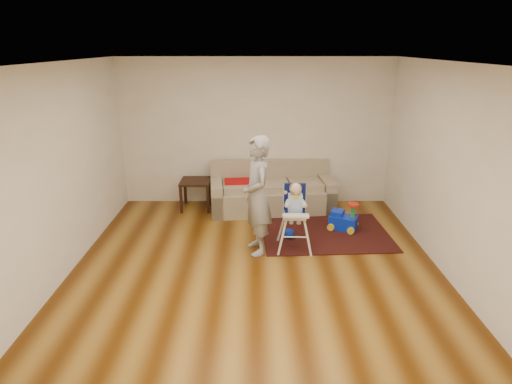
{
  "coord_description": "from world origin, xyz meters",
  "views": [
    {
      "loc": [
        -0.01,
        -5.09,
        2.9
      ],
      "look_at": [
        0.0,
        0.4,
        1.0
      ],
      "focal_mm": 30.0,
      "sensor_mm": 36.0,
      "label": 1
    }
  ],
  "objects_px": {
    "high_chair": "(295,218)",
    "toy_ball": "(289,234)",
    "sofa": "(272,187)",
    "ride_on_toy": "(344,215)",
    "adult": "(257,196)",
    "side_table": "(196,194)"
  },
  "relations": [
    {
      "from": "toy_ball",
      "to": "high_chair",
      "type": "xyz_separation_m",
      "value": [
        0.05,
        -0.32,
        0.4
      ]
    },
    {
      "from": "sofa",
      "to": "toy_ball",
      "type": "distance_m",
      "value": 1.35
    },
    {
      "from": "high_chair",
      "to": "adult",
      "type": "relative_size",
      "value": 0.6
    },
    {
      "from": "side_table",
      "to": "ride_on_toy",
      "type": "relative_size",
      "value": 1.15
    },
    {
      "from": "sofa",
      "to": "toy_ball",
      "type": "xyz_separation_m",
      "value": [
        0.23,
        -1.28,
        -0.33
      ]
    },
    {
      "from": "ride_on_toy",
      "to": "adult",
      "type": "distance_m",
      "value": 1.72
    },
    {
      "from": "high_chair",
      "to": "toy_ball",
      "type": "bearing_deg",
      "value": 99.85
    },
    {
      "from": "ride_on_toy",
      "to": "high_chair",
      "type": "height_order",
      "value": "high_chair"
    },
    {
      "from": "sofa",
      "to": "adult",
      "type": "xyz_separation_m",
      "value": [
        -0.28,
        -1.68,
        0.44
      ]
    },
    {
      "from": "toy_ball",
      "to": "ride_on_toy",
      "type": "bearing_deg",
      "value": 21.81
    },
    {
      "from": "side_table",
      "to": "ride_on_toy",
      "type": "bearing_deg",
      "value": -21.27
    },
    {
      "from": "sofa",
      "to": "adult",
      "type": "relative_size",
      "value": 1.33
    },
    {
      "from": "side_table",
      "to": "high_chair",
      "type": "bearing_deg",
      "value": -45.13
    },
    {
      "from": "side_table",
      "to": "high_chair",
      "type": "distance_m",
      "value": 2.38
    },
    {
      "from": "side_table",
      "to": "adult",
      "type": "height_order",
      "value": "adult"
    },
    {
      "from": "sofa",
      "to": "toy_ball",
      "type": "relative_size",
      "value": 14.03
    },
    {
      "from": "adult",
      "to": "ride_on_toy",
      "type": "bearing_deg",
      "value": 104.03
    },
    {
      "from": "side_table",
      "to": "high_chair",
      "type": "height_order",
      "value": "high_chair"
    },
    {
      "from": "high_chair",
      "to": "adult",
      "type": "bearing_deg",
      "value": -170.61
    },
    {
      "from": "ride_on_toy",
      "to": "adult",
      "type": "relative_size",
      "value": 0.27
    },
    {
      "from": "adult",
      "to": "high_chair",
      "type": "bearing_deg",
      "value": 83.29
    },
    {
      "from": "side_table",
      "to": "adult",
      "type": "bearing_deg",
      "value": -57.43
    }
  ]
}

